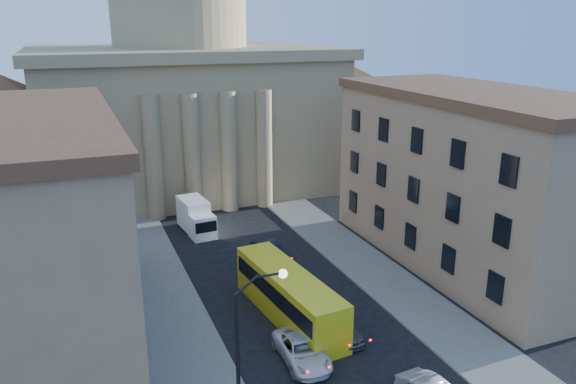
% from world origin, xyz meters
% --- Properties ---
extents(sidewalk_left, '(5.00, 60.00, 0.15)m').
position_xyz_m(sidewalk_left, '(-8.50, 18.00, 0.07)').
color(sidewalk_left, '#5E5B56').
rests_on(sidewalk_left, ground).
extents(sidewalk_right, '(5.00, 60.00, 0.15)m').
position_xyz_m(sidewalk_right, '(8.50, 18.00, 0.07)').
color(sidewalk_right, '#5E5B56').
rests_on(sidewalk_right, ground).
extents(church, '(68.02, 28.76, 36.60)m').
position_xyz_m(church, '(0.00, 55.47, 11.88)').
color(church, '#917C59').
rests_on(church, ground).
extents(building_left, '(11.60, 26.60, 14.70)m').
position_xyz_m(building_left, '(-17.00, 22.00, 7.42)').
color(building_left, '#A0805E').
rests_on(building_left, ground).
extents(building_right, '(11.60, 26.60, 14.70)m').
position_xyz_m(building_right, '(17.00, 22.00, 7.42)').
color(building_right, '#A0805E').
rests_on(building_right, ground).
extents(street_lamp, '(2.62, 0.44, 8.83)m').
position_xyz_m(street_lamp, '(-6.97, 8.00, 5.29)').
color(street_lamp, black).
rests_on(street_lamp, ground).
extents(car_left_mid, '(2.50, 5.25, 1.45)m').
position_xyz_m(car_left_mid, '(-2.03, 13.08, 0.72)').
color(car_left_mid, silver).
rests_on(car_left_mid, ground).
extents(car_right_far, '(1.99, 4.68, 1.58)m').
position_xyz_m(car_right_far, '(1.30, 14.78, 0.79)').
color(car_right_far, '#515157').
rests_on(car_right_far, ground).
extents(car_right_distant, '(2.12, 4.89, 1.56)m').
position_xyz_m(car_right_distant, '(1.28, 28.06, 0.78)').
color(car_right_distant, black).
rests_on(car_right_distant, ground).
extents(city_bus, '(3.93, 12.12, 3.35)m').
position_xyz_m(city_bus, '(-0.80, 18.32, 1.80)').
color(city_bus, yellow).
rests_on(city_bus, ground).
extents(box_truck, '(2.84, 5.95, 3.16)m').
position_xyz_m(box_truck, '(-3.04, 37.32, 1.50)').
color(box_truck, white).
rests_on(box_truck, ground).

